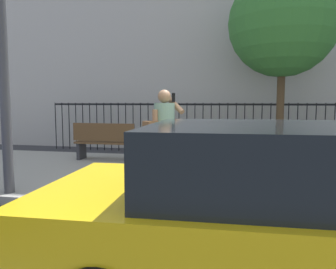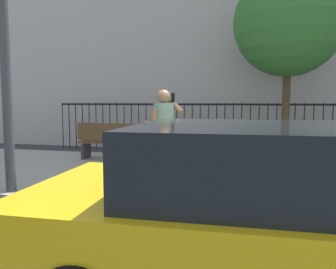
{
  "view_description": "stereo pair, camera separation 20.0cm",
  "coord_description": "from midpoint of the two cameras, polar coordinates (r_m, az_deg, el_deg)",
  "views": [
    {
      "loc": [
        0.1,
        -4.36,
        1.63
      ],
      "look_at": [
        -1.04,
        1.16,
        1.06
      ],
      "focal_mm": 34.87,
      "sensor_mm": 36.0,
      "label": 1
    },
    {
      "loc": [
        0.29,
        -4.32,
        1.63
      ],
      "look_at": [
        -1.04,
        1.16,
        1.06
      ],
      "focal_mm": 34.87,
      "sensor_mm": 36.0,
      "label": 2
    }
  ],
  "objects": [
    {
      "name": "taxi_yellow",
      "position": [
        2.85,
        21.01,
        -13.67
      ],
      "size": [
        4.26,
        1.97,
        1.45
      ],
      "color": "yellow",
      "rests_on": "ground"
    },
    {
      "name": "iron_fence",
      "position": [
        10.26,
        12.57,
        2.19
      ],
      "size": [
        12.03,
        0.04,
        1.6
      ],
      "color": "black",
      "rests_on": "ground"
    },
    {
      "name": "sidewalk",
      "position": [
        6.72,
        11.74,
        -7.76
      ],
      "size": [
        28.0,
        4.4,
        0.15
      ],
      "primitive_type": "cube",
      "color": "#9E9B93",
      "rests_on": "ground"
    },
    {
      "name": "ground_plane",
      "position": [
        4.64,
        10.74,
        -14.94
      ],
      "size": [
        60.0,
        60.0,
        0.0
      ],
      "primitive_type": "plane",
      "color": "#333338"
    },
    {
      "name": "street_bench",
      "position": [
        8.39,
        -9.54,
        -1.05
      ],
      "size": [
        1.6,
        0.45,
        0.95
      ],
      "color": "brown",
      "rests_on": "sidewalk"
    },
    {
      "name": "street_tree_mid",
      "position": [
        9.54,
        20.97,
        17.94
      ],
      "size": [
        2.86,
        2.86,
        5.15
      ],
      "color": "#4C3823",
      "rests_on": "ground"
    },
    {
      "name": "pedestrian_on_phone",
      "position": [
        5.35,
        0.1,
        0.31
      ],
      "size": [
        0.64,
        0.71,
        1.68
      ],
      "color": "#936B4C",
      "rests_on": "sidewalk"
    }
  ]
}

